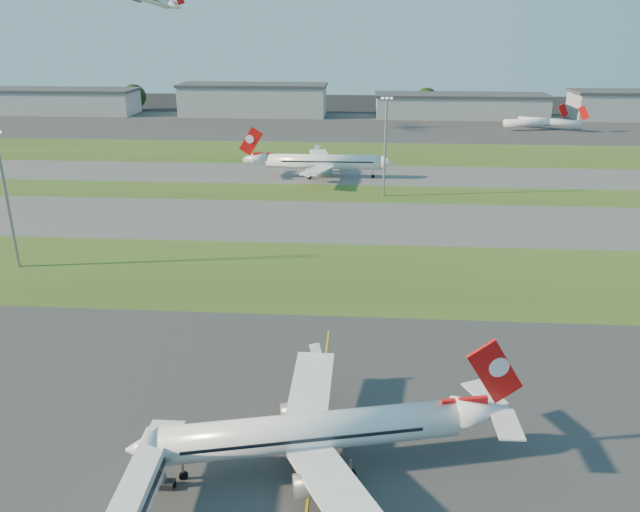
# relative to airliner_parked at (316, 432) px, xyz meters

# --- Properties ---
(ground) EXTENTS (700.00, 700.00, 0.00)m
(ground) POSITION_rel_airliner_parked_xyz_m (-5.37, 0.13, -4.14)
(ground) COLOR black
(ground) RESTS_ON ground
(apron_near) EXTENTS (300.00, 70.00, 0.01)m
(apron_near) POSITION_rel_airliner_parked_xyz_m (-5.37, 0.13, -4.13)
(apron_near) COLOR #333335
(apron_near) RESTS_ON ground
(grass_strip_a) EXTENTS (300.00, 34.00, 0.01)m
(grass_strip_a) POSITION_rel_airliner_parked_xyz_m (-5.37, 52.13, -4.13)
(grass_strip_a) COLOR #314B19
(grass_strip_a) RESTS_ON ground
(taxiway_a) EXTENTS (300.00, 32.00, 0.01)m
(taxiway_a) POSITION_rel_airliner_parked_xyz_m (-5.37, 85.13, -4.13)
(taxiway_a) COLOR #515154
(taxiway_a) RESTS_ON ground
(grass_strip_b) EXTENTS (300.00, 18.00, 0.01)m
(grass_strip_b) POSITION_rel_airliner_parked_xyz_m (-5.37, 110.13, -4.13)
(grass_strip_b) COLOR #314B19
(grass_strip_b) RESTS_ON ground
(taxiway_b) EXTENTS (300.00, 26.00, 0.01)m
(taxiway_b) POSITION_rel_airliner_parked_xyz_m (-5.37, 132.13, -4.13)
(taxiway_b) COLOR #515154
(taxiway_b) RESTS_ON ground
(grass_strip_c) EXTENTS (300.00, 40.00, 0.01)m
(grass_strip_c) POSITION_rel_airliner_parked_xyz_m (-5.37, 165.13, -4.13)
(grass_strip_c) COLOR #314B19
(grass_strip_c) RESTS_ON ground
(apron_far) EXTENTS (400.00, 80.00, 0.01)m
(apron_far) POSITION_rel_airliner_parked_xyz_m (-5.37, 225.13, -4.13)
(apron_far) COLOR #333335
(apron_far) RESTS_ON ground
(yellow_line) EXTENTS (0.25, 60.00, 0.02)m
(yellow_line) POSITION_rel_airliner_parked_xyz_m (-0.37, 0.13, -4.14)
(yellow_line) COLOR gold
(yellow_line) RESTS_ON ground
(airliner_parked) EXTENTS (37.19, 31.18, 11.78)m
(airliner_parked) POSITION_rel_airliner_parked_xyz_m (0.00, 0.00, 0.00)
(airliner_parked) COLOR white
(airliner_parked) RESTS_ON ground
(airliner_taxiing) EXTENTS (41.93, 35.61, 13.09)m
(airliner_taxiing) POSITION_rel_airliner_parked_xyz_m (-8.02, 128.12, 0.46)
(airliner_taxiing) COLOR white
(airliner_taxiing) RESTS_ON ground
(mini_jet_near) EXTENTS (28.25, 8.94, 9.48)m
(mini_jet_near) POSITION_rel_airliner_parked_xyz_m (75.83, 220.07, -0.85)
(mini_jet_near) COLOR white
(mini_jet_near) RESTS_ON ground
(mini_jet_far) EXTENTS (26.56, 14.07, 9.48)m
(mini_jet_far) POSITION_rel_airliner_parked_xyz_m (83.00, 221.59, -0.85)
(mini_jet_far) COLOR white
(mini_jet_far) RESTS_ON ground
(light_mast_west) EXTENTS (3.20, 0.70, 25.80)m
(light_mast_west) POSITION_rel_airliner_parked_xyz_m (-60.37, 52.13, 10.68)
(light_mast_west) COLOR gray
(light_mast_west) RESTS_ON ground
(light_mast_centre) EXTENTS (3.20, 0.70, 25.80)m
(light_mast_centre) POSITION_rel_airliner_parked_xyz_m (9.63, 108.13, 10.68)
(light_mast_centre) COLOR gray
(light_mast_centre) RESTS_ON ground
(hangar_far_west) EXTENTS (91.80, 23.00, 12.20)m
(hangar_far_west) POSITION_rel_airliner_parked_xyz_m (-155.37, 255.13, 2.00)
(hangar_far_west) COLOR #989BA0
(hangar_far_west) RESTS_ON ground
(hangar_west) EXTENTS (71.40, 23.00, 15.20)m
(hangar_west) POSITION_rel_airliner_parked_xyz_m (-50.37, 255.13, 3.50)
(hangar_west) COLOR #989BA0
(hangar_west) RESTS_ON ground
(hangar_east) EXTENTS (81.60, 23.00, 11.20)m
(hangar_east) POSITION_rel_airliner_parked_xyz_m (49.63, 255.13, 1.50)
(hangar_east) COLOR #989BA0
(hangar_east) RESTS_ON ground
(tree_west) EXTENTS (12.10, 12.10, 13.20)m
(tree_west) POSITION_rel_airliner_parked_xyz_m (-115.37, 270.13, 3.00)
(tree_west) COLOR black
(tree_west) RESTS_ON ground
(tree_mid_west) EXTENTS (9.90, 9.90, 10.80)m
(tree_mid_west) POSITION_rel_airliner_parked_xyz_m (-25.37, 266.13, 1.70)
(tree_mid_west) COLOR black
(tree_mid_west) RESTS_ON ground
(tree_mid_east) EXTENTS (11.55, 11.55, 12.60)m
(tree_mid_east) POSITION_rel_airliner_parked_xyz_m (34.63, 269.13, 2.68)
(tree_mid_east) COLOR black
(tree_mid_east) RESTS_ON ground
(tree_east) EXTENTS (10.45, 10.45, 11.40)m
(tree_east) POSITION_rel_airliner_parked_xyz_m (109.63, 267.13, 2.02)
(tree_east) COLOR black
(tree_east) RESTS_ON ground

